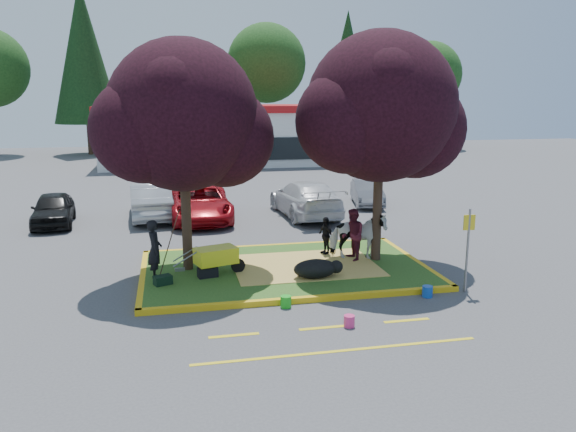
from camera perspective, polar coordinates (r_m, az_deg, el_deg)
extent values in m
plane|color=#424244|center=(16.64, -0.30, -5.67)|extent=(90.00, 90.00, 0.00)
cube|color=#274F18|center=(16.62, -0.30, -5.43)|extent=(8.00, 5.00, 0.15)
cube|color=gold|center=(14.24, 1.82, -8.48)|extent=(8.30, 0.16, 0.15)
cube|color=gold|center=(19.05, -1.88, -3.14)|extent=(8.30, 0.16, 0.15)
cube|color=gold|center=(16.33, -14.55, -6.15)|extent=(0.16, 5.30, 0.15)
cube|color=gold|center=(17.86, 12.67, -4.48)|extent=(0.16, 5.30, 0.15)
cube|color=#DDC25B|center=(16.72, 1.72, -5.03)|extent=(4.20, 3.00, 0.01)
cylinder|color=black|center=(16.24, -10.32, 0.66)|extent=(0.28, 0.28, 3.53)
sphere|color=black|center=(15.93, -10.68, 10.03)|extent=(4.20, 4.20, 4.20)
sphere|color=black|center=(16.24, -6.50, 7.96)|extent=(2.86, 2.86, 2.86)
sphere|color=black|center=(15.66, -14.48, 8.44)|extent=(2.86, 2.86, 2.86)
cylinder|color=black|center=(17.14, 9.09, 1.59)|extent=(0.28, 0.28, 3.70)
sphere|color=black|center=(16.87, 9.41, 10.89)|extent=(4.40, 4.40, 4.40)
sphere|color=black|center=(17.55, 12.82, 8.64)|extent=(2.99, 2.99, 2.99)
sphere|color=black|center=(16.23, 6.08, 9.54)|extent=(2.99, 2.99, 2.99)
cube|color=yellow|center=(12.46, -5.51, -11.99)|extent=(1.10, 0.12, 0.01)
cube|color=yellow|center=(12.81, 3.58, -11.26)|extent=(1.10, 0.12, 0.01)
cube|color=yellow|center=(13.45, 11.95, -10.34)|extent=(1.10, 0.12, 0.01)
cube|color=yellow|center=(11.77, 5.18, -13.51)|extent=(6.00, 0.10, 0.01)
cube|color=silver|center=(43.94, -5.20, 8.02)|extent=(20.00, 8.00, 4.00)
cube|color=#A41113|center=(43.84, -5.25, 10.83)|extent=(20.40, 8.40, 0.50)
cube|color=black|center=(39.98, -4.48, 6.77)|extent=(19.00, 0.10, 1.60)
cylinder|color=black|center=(53.05, -19.52, 8.04)|extent=(0.44, 0.44, 3.92)
cone|color=black|center=(53.08, -20.04, 15.28)|extent=(5.60, 5.60, 11.90)
cylinder|color=black|center=(54.15, -10.79, 8.13)|extent=(0.44, 0.44, 3.08)
sphere|color=#143811|center=(54.06, -11.02, 13.72)|extent=(6.16, 6.16, 6.16)
cylinder|color=black|center=(53.91, -2.15, 8.62)|extent=(0.44, 0.44, 3.64)
sphere|color=#143811|center=(53.90, -2.21, 15.25)|extent=(7.28, 7.28, 7.28)
cylinder|color=black|center=(56.32, 5.90, 8.64)|extent=(0.44, 0.44, 3.50)
cone|color=black|center=(56.28, 6.03, 14.75)|extent=(5.00, 5.00, 10.62)
cylinder|color=black|center=(58.36, 13.78, 8.34)|extent=(0.44, 0.44, 3.22)
sphere|color=#143811|center=(58.29, 14.06, 13.76)|extent=(6.44, 6.44, 6.44)
imported|color=white|center=(17.31, 7.08, -2.04)|extent=(1.86, 1.20, 1.45)
ellipsoid|color=black|center=(15.55, 2.79, -5.38)|extent=(1.40, 1.12, 0.53)
imported|color=black|center=(15.72, -13.39, -3.35)|extent=(0.43, 0.63, 1.66)
imported|color=#4D1624|center=(17.17, 6.60, -1.91)|extent=(0.63, 0.80, 1.59)
imported|color=black|center=(17.82, 3.85, -1.99)|extent=(0.49, 0.76, 1.20)
cylinder|color=black|center=(16.08, -5.09, -5.05)|extent=(0.41, 0.20, 0.41)
cylinder|color=slate|center=(15.78, -8.65, -5.69)|extent=(0.04, 0.04, 0.29)
cylinder|color=slate|center=(16.25, -8.76, -5.16)|extent=(0.04, 0.04, 0.29)
cube|color=yellow|center=(15.92, -7.33, -4.00)|extent=(1.28, 0.98, 0.45)
cylinder|color=slate|center=(15.64, -10.36, -4.31)|extent=(0.71, 0.25, 0.37)
cylinder|color=slate|center=(16.12, -10.41, -3.82)|extent=(0.71, 0.25, 0.37)
cube|color=black|center=(15.80, -8.16, -5.68)|extent=(0.59, 0.39, 0.28)
cube|color=black|center=(15.42, -12.60, -6.37)|extent=(0.53, 0.44, 0.25)
cylinder|color=slate|center=(15.37, 17.76, -3.41)|extent=(0.06, 0.06, 2.25)
cube|color=yellow|center=(15.19, 17.94, -0.63)|extent=(0.32, 0.04, 0.40)
cylinder|color=green|center=(13.90, -0.22, -8.70)|extent=(0.33, 0.33, 0.29)
cylinder|color=#DB3075|center=(12.87, 6.24, -10.57)|extent=(0.28, 0.28, 0.27)
cylinder|color=#164CB4|center=(15.02, 13.97, -7.45)|extent=(0.33, 0.33, 0.29)
imported|color=black|center=(24.34, -22.74, 0.65)|extent=(1.84, 3.89, 1.29)
imported|color=#9EA2A6|center=(24.40, -13.81, 1.54)|extent=(1.95, 4.72, 1.52)
imported|color=maroon|center=(23.63, -8.85, 1.33)|extent=(2.40, 5.21, 1.45)
imported|color=silver|center=(24.15, 1.79, 1.81)|extent=(2.49, 5.43, 1.54)
imported|color=slate|center=(26.92, 8.05, 2.37)|extent=(1.96, 3.76, 1.18)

